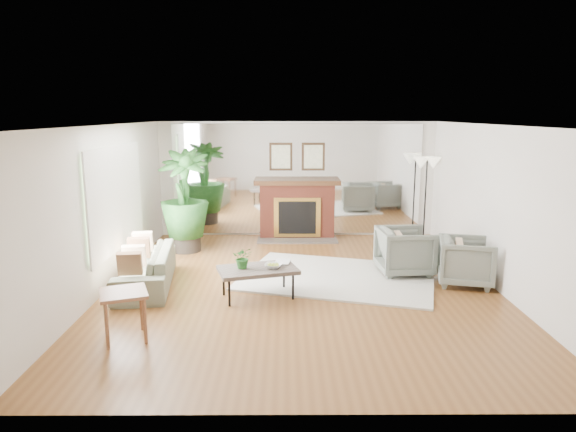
{
  "coord_description": "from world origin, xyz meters",
  "views": [
    {
      "loc": [
        -0.25,
        -7.68,
        2.67
      ],
      "look_at": [
        -0.21,
        0.6,
        1.01
      ],
      "focal_mm": 32.0,
      "sensor_mm": 36.0,
      "label": 1
    }
  ],
  "objects_px": {
    "armchair_front": "(466,261)",
    "floor_lamp": "(427,170)",
    "armchair_back": "(405,251)",
    "potted_ficus": "(184,197)",
    "coffee_table": "(258,270)",
    "sofa": "(145,268)",
    "fireplace": "(297,208)",
    "side_table": "(124,299)"
  },
  "relations": [
    {
      "from": "coffee_table",
      "to": "side_table",
      "type": "xyz_separation_m",
      "value": [
        -1.51,
        -1.43,
        0.09
      ]
    },
    {
      "from": "coffee_table",
      "to": "armchair_back",
      "type": "distance_m",
      "value": 2.66
    },
    {
      "from": "sofa",
      "to": "floor_lamp",
      "type": "bearing_deg",
      "value": 112.15
    },
    {
      "from": "sofa",
      "to": "armchair_front",
      "type": "relative_size",
      "value": 2.39
    },
    {
      "from": "side_table",
      "to": "armchair_front",
      "type": "bearing_deg",
      "value": 22.77
    },
    {
      "from": "fireplace",
      "to": "potted_ficus",
      "type": "xyz_separation_m",
      "value": [
        -2.22,
        -1.12,
        0.41
      ]
    },
    {
      "from": "sofa",
      "to": "floor_lamp",
      "type": "height_order",
      "value": "floor_lamp"
    },
    {
      "from": "coffee_table",
      "to": "floor_lamp",
      "type": "distance_m",
      "value": 4.95
    },
    {
      "from": "sofa",
      "to": "fireplace",
      "type": "bearing_deg",
      "value": 135.17
    },
    {
      "from": "sofa",
      "to": "armchair_front",
      "type": "bearing_deg",
      "value": 83.05
    },
    {
      "from": "armchair_back",
      "to": "potted_ficus",
      "type": "bearing_deg",
      "value": 65.31
    },
    {
      "from": "potted_ficus",
      "to": "floor_lamp",
      "type": "xyz_separation_m",
      "value": [
        4.92,
        0.84,
        0.45
      ]
    },
    {
      "from": "side_table",
      "to": "floor_lamp",
      "type": "xyz_separation_m",
      "value": [
        4.87,
        4.89,
        1.01
      ]
    },
    {
      "from": "fireplace",
      "to": "potted_ficus",
      "type": "relative_size",
      "value": 1.02
    },
    {
      "from": "coffee_table",
      "to": "armchair_back",
      "type": "relative_size",
      "value": 1.45
    },
    {
      "from": "fireplace",
      "to": "coffee_table",
      "type": "distance_m",
      "value": 3.81
    },
    {
      "from": "armchair_front",
      "to": "floor_lamp",
      "type": "bearing_deg",
      "value": 11.59
    },
    {
      "from": "sofa",
      "to": "potted_ficus",
      "type": "xyz_separation_m",
      "value": [
        0.23,
        2.09,
        0.78
      ]
    },
    {
      "from": "armchair_back",
      "to": "potted_ficus",
      "type": "distance_m",
      "value": 4.3
    },
    {
      "from": "fireplace",
      "to": "armchair_front",
      "type": "bearing_deg",
      "value": -50.59
    },
    {
      "from": "sofa",
      "to": "armchair_back",
      "type": "distance_m",
      "value": 4.25
    },
    {
      "from": "potted_ficus",
      "to": "fireplace",
      "type": "bearing_deg",
      "value": 26.8
    },
    {
      "from": "armchair_front",
      "to": "potted_ficus",
      "type": "xyz_separation_m",
      "value": [
        -4.82,
        2.04,
        0.69
      ]
    },
    {
      "from": "potted_ficus",
      "to": "floor_lamp",
      "type": "bearing_deg",
      "value": 9.68
    },
    {
      "from": "armchair_front",
      "to": "floor_lamp",
      "type": "xyz_separation_m",
      "value": [
        0.1,
        2.88,
        1.14
      ]
    },
    {
      "from": "sofa",
      "to": "side_table",
      "type": "relative_size",
      "value": 2.9
    },
    {
      "from": "coffee_table",
      "to": "sofa",
      "type": "distance_m",
      "value": 1.87
    },
    {
      "from": "armchair_back",
      "to": "armchair_front",
      "type": "xyz_separation_m",
      "value": [
        0.84,
        -0.53,
        -0.02
      ]
    },
    {
      "from": "sofa",
      "to": "armchair_back",
      "type": "height_order",
      "value": "armchair_back"
    },
    {
      "from": "armchair_front",
      "to": "side_table",
      "type": "relative_size",
      "value": 1.21
    },
    {
      "from": "armchair_back",
      "to": "floor_lamp",
      "type": "bearing_deg",
      "value": -25.78
    },
    {
      "from": "armchair_front",
      "to": "side_table",
      "type": "xyz_separation_m",
      "value": [
        -4.77,
        -2.0,
        0.13
      ]
    },
    {
      "from": "floor_lamp",
      "to": "fireplace",
      "type": "bearing_deg",
      "value": 174.04
    },
    {
      "from": "coffee_table",
      "to": "sofa",
      "type": "xyz_separation_m",
      "value": [
        -1.79,
        0.53,
        -0.12
      ]
    },
    {
      "from": "coffee_table",
      "to": "potted_ficus",
      "type": "bearing_deg",
      "value": 120.77
    },
    {
      "from": "potted_ficus",
      "to": "sofa",
      "type": "bearing_deg",
      "value": -96.31
    },
    {
      "from": "sofa",
      "to": "floor_lamp",
      "type": "distance_m",
      "value": 6.05
    },
    {
      "from": "armchair_back",
      "to": "fireplace",
      "type": "bearing_deg",
      "value": 29.83
    },
    {
      "from": "potted_ficus",
      "to": "side_table",
      "type": "bearing_deg",
      "value": -89.34
    },
    {
      "from": "coffee_table",
      "to": "armchair_front",
      "type": "height_order",
      "value": "armchair_front"
    },
    {
      "from": "fireplace",
      "to": "potted_ficus",
      "type": "distance_m",
      "value": 2.52
    },
    {
      "from": "fireplace",
      "to": "side_table",
      "type": "distance_m",
      "value": 5.61
    }
  ]
}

